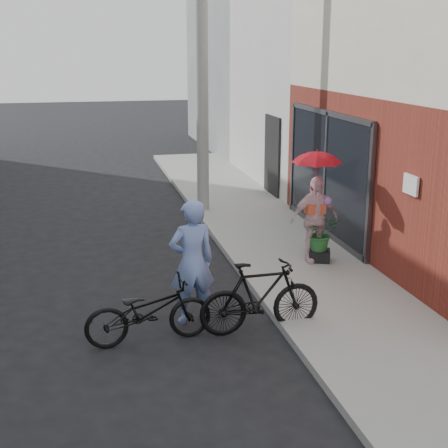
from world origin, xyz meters
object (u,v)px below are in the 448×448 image
object	(u,v)px
officer	(192,262)
bike_left	(149,311)
kimono_woman	(314,219)
planter	(319,255)
utility_pole	(202,63)
bike_right	(260,297)

from	to	relation	value
officer	bike_left	world-z (taller)	officer
bike_left	kimono_woman	world-z (taller)	kimono_woman
bike_left	kimono_woman	distance (m)	3.98
officer	planter	world-z (taller)	officer
utility_pole	bike_left	size ratio (longest dim) A/B	4.11
utility_pole	planter	distance (m)	5.47
officer	planter	distance (m)	3.26
officer	bike_right	distance (m)	1.09
utility_pole	officer	size ratio (longest dim) A/B	3.86
utility_pole	officer	bearing A→B (deg)	-102.75
planter	bike_right	bearing A→B (deg)	-127.70
planter	officer	bearing A→B (deg)	-146.18
bike_right	planter	world-z (taller)	bike_right
bike_left	kimono_woman	xyz separation A→B (m)	(3.21, 2.31, 0.45)
officer	planter	size ratio (longest dim) A/B	4.91
utility_pole	bike_left	distance (m)	7.44
officer	bike_left	size ratio (longest dim) A/B	1.06
bike_left	planter	world-z (taller)	bike_left
utility_pole	kimono_woman	world-z (taller)	utility_pole
kimono_woman	planter	xyz separation A→B (m)	(0.12, -0.01, -0.68)
utility_pole	planter	size ratio (longest dim) A/B	18.97
kimono_woman	planter	bearing A→B (deg)	-9.90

